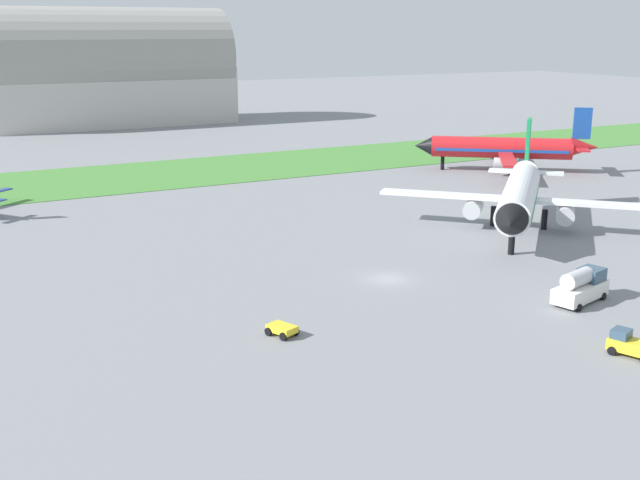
{
  "coord_description": "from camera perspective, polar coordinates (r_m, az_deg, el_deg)",
  "views": [
    {
      "loc": [
        -41.81,
        -64.24,
        24.76
      ],
      "look_at": [
        -4.19,
        6.88,
        3.0
      ],
      "focal_mm": 44.07,
      "sensor_mm": 36.0,
      "label": 1
    }
  ],
  "objects": [
    {
      "name": "ground_plane",
      "position": [
        80.55,
        4.93,
        -2.83
      ],
      "size": [
        600.0,
        600.0,
        0.0
      ],
      "primitive_type": "plane",
      "color": "gray"
    },
    {
      "name": "grass_taxiway_strip",
      "position": [
        141.53,
        -10.29,
        4.83
      ],
      "size": [
        360.0,
        28.0,
        0.08
      ],
      "primitive_type": "cube",
      "color": "#478438",
      "rests_on": "ground_plane"
    },
    {
      "name": "airplane_midfield_jet",
      "position": [
        101.86,
        14.3,
        3.2
      ],
      "size": [
        28.06,
        28.02,
        12.55
      ],
      "rotation": [
        0.0,
        0.0,
        3.93
      ],
      "color": "white",
      "rests_on": "ground_plane"
    },
    {
      "name": "airplane_parked_jet_far",
      "position": [
        143.97,
        13.26,
        6.5
      ],
      "size": [
        27.66,
        27.26,
        11.51
      ],
      "rotation": [
        0.0,
        0.0,
        2.49
      ],
      "color": "red",
      "rests_on": "ground_plane"
    },
    {
      "name": "pushback_tug_near_gate",
      "position": [
        66.35,
        21.64,
        -7.06
      ],
      "size": [
        3.06,
        4.0,
        1.95
      ],
      "rotation": [
        0.0,
        0.0,
        1.93
      ],
      "color": "yellow",
      "rests_on": "ground_plane"
    },
    {
      "name": "fuel_truck_midfield",
      "position": [
        77.03,
        18.44,
        -3.18
      ],
      "size": [
        6.9,
        4.04,
        3.29
      ],
      "rotation": [
        0.0,
        0.0,
        0.27
      ],
      "color": "white",
      "rests_on": "ground_plane"
    },
    {
      "name": "baggage_cart_by_runway",
      "position": [
        65.75,
        -2.78,
        -6.47
      ],
      "size": [
        2.51,
        2.86,
        0.9
      ],
      "rotation": [
        0.0,
        0.0,
        5.09
      ],
      "color": "yellow",
      "rests_on": "ground_plane"
    },
    {
      "name": "hangar_distant",
      "position": [
        216.99,
        -14.87,
        11.74
      ],
      "size": [
        60.98,
        25.8,
        30.03
      ],
      "color": "#BCB7B2",
      "rests_on": "ground_plane"
    }
  ]
}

